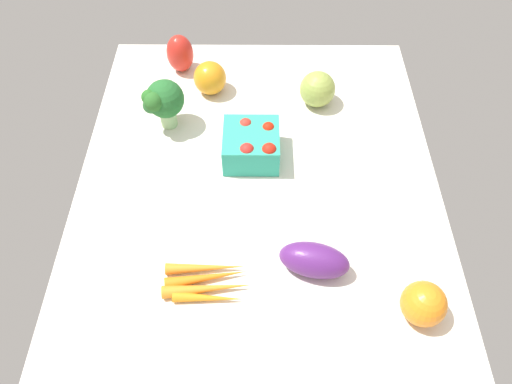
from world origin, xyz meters
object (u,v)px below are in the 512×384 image
at_px(bell_pepper_red, 179,53).
at_px(carrot_bunch, 205,282).
at_px(bell_pepper_orange, 208,78).
at_px(heirloom_tomato_green, 316,89).
at_px(eggplant, 312,260).
at_px(berry_basket, 250,145).
at_px(heirloom_tomato_orange, 421,304).
at_px(broccoli_head, 161,101).

bearing_deg(bell_pepper_red, carrot_bunch, 9.80).
bearing_deg(carrot_bunch, bell_pepper_orange, -177.16).
height_order(bell_pepper_orange, heirloom_tomato_green, heirloom_tomato_green).
bearing_deg(eggplant, berry_basket, 124.63).
bearing_deg(carrot_bunch, heirloom_tomato_green, 154.79).
height_order(carrot_bunch, bell_pepper_orange, bell_pepper_orange).
height_order(eggplant, bell_pepper_orange, bell_pepper_orange).
bearing_deg(carrot_bunch, berry_basket, 166.18).
bearing_deg(heirloom_tomato_orange, carrot_bunch, -98.08).
height_order(heirloom_tomato_orange, bell_pepper_orange, bell_pepper_orange).
relative_size(heirloom_tomato_orange, bell_pepper_orange, 0.97).
bearing_deg(heirloom_tomato_orange, bell_pepper_orange, -145.73).
height_order(eggplant, heirloom_tomato_green, heirloom_tomato_green).
xyz_separation_m(carrot_bunch, bell_pepper_red, (-0.61, -0.11, 0.04)).
distance_m(eggplant, bell_pepper_orange, 0.54).
bearing_deg(bell_pepper_red, heirloom_tomato_green, 69.71).
bearing_deg(berry_basket, bell_pepper_red, -148.55).
bearing_deg(heirloom_tomato_orange, berry_basket, -141.30).
xyz_separation_m(broccoli_head, heirloom_tomato_orange, (0.46, 0.49, -0.04)).
distance_m(heirloom_tomato_orange, bell_pepper_orange, 0.70).
bearing_deg(broccoli_head, bell_pepper_orange, 142.45).
height_order(carrot_bunch, bell_pepper_red, bell_pepper_red).
distance_m(carrot_bunch, heirloom_tomato_orange, 0.38).
bearing_deg(bell_pepper_orange, heirloom_tomato_green, 80.85).
distance_m(carrot_bunch, bell_pepper_orange, 0.53).
distance_m(bell_pepper_orange, berry_basket, 0.24).
height_order(broccoli_head, heirloom_tomato_orange, broccoli_head).
height_order(eggplant, carrot_bunch, eggplant).
relative_size(bell_pepper_orange, heirloom_tomato_green, 0.95).
height_order(bell_pepper_red, berry_basket, bell_pepper_red).
xyz_separation_m(broccoli_head, carrot_bunch, (0.41, 0.12, -0.06)).
height_order(heirloom_tomato_orange, bell_pepper_red, bell_pepper_red).
height_order(bell_pepper_orange, berry_basket, bell_pepper_orange).
relative_size(carrot_bunch, berry_basket, 1.36).
height_order(carrot_bunch, berry_basket, berry_basket).
distance_m(broccoli_head, bell_pepper_orange, 0.16).
relative_size(heirloom_tomato_orange, bell_pepper_red, 0.79).
bearing_deg(heirloom_tomato_green, berry_basket, -41.14).
distance_m(broccoli_head, eggplant, 0.49).
distance_m(broccoli_head, berry_basket, 0.22).
bearing_deg(carrot_bunch, broccoli_head, -163.62).
height_order(broccoli_head, carrot_bunch, broccoli_head).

